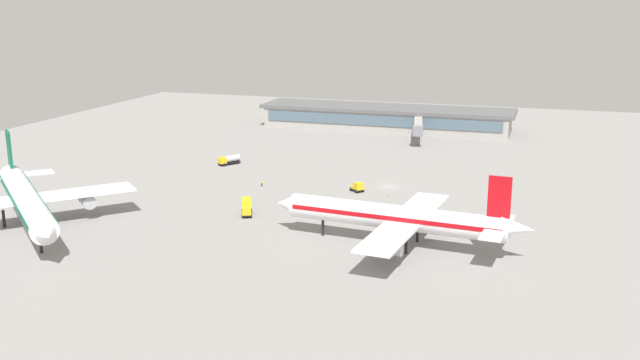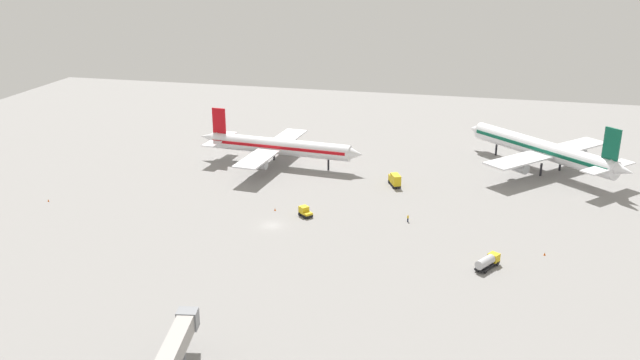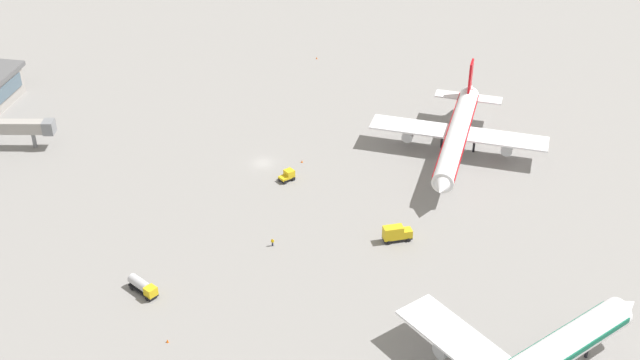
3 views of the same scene
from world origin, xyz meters
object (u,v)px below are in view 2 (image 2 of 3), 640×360
(ground_crew_worker, at_px, (408,218))
(safety_cone_far_side, at_px, (48,200))
(airplane_taxiing, at_px, (543,149))
(catering_truck, at_px, (395,180))
(airplane_at_gate, at_px, (278,146))
(baggage_tug, at_px, (305,211))
(fuel_truck, at_px, (487,261))
(safety_cone_near_gate, at_px, (275,210))
(safety_cone_mid_apron, at_px, (545,254))

(ground_crew_worker, distance_m, safety_cone_far_side, 87.33)
(airplane_taxiing, height_order, catering_truck, airplane_taxiing)
(airplane_taxiing, bearing_deg, catering_truck, 73.06)
(airplane_at_gate, bearing_deg, airplane_taxiing, 15.13)
(baggage_tug, xyz_separation_m, fuel_truck, (41.15, -17.08, 0.23))
(catering_truck, distance_m, safety_cone_near_gate, 34.66)
(catering_truck, bearing_deg, airplane_taxiing, -83.40)
(safety_cone_near_gate, distance_m, safety_cone_far_side, 56.15)
(ground_crew_worker, distance_m, safety_cone_near_gate, 31.29)
(baggage_tug, xyz_separation_m, safety_cone_near_gate, (-7.70, 1.50, -0.86))
(fuel_truck, bearing_deg, ground_crew_worker, 74.00)
(fuel_truck, xyz_separation_m, safety_cone_far_side, (-104.54, 11.40, -1.09))
(catering_truck, relative_size, safety_cone_far_side, 9.82)
(catering_truck, height_order, safety_cone_far_side, catering_truck)
(airplane_taxiing, height_order, fuel_truck, airplane_taxiing)
(safety_cone_mid_apron, bearing_deg, airplane_at_gate, 147.96)
(fuel_truck, xyz_separation_m, safety_cone_mid_apron, (11.35, 8.42, -1.09))
(catering_truck, xyz_separation_m, fuel_truck, (23.55, -42.22, -0.31))
(fuel_truck, xyz_separation_m, safety_cone_near_gate, (-48.85, 18.58, -1.09))
(safety_cone_far_side, bearing_deg, fuel_truck, -6.22)
(airplane_taxiing, xyz_separation_m, safety_cone_far_side, (-118.99, -52.82, -5.72))
(catering_truck, xyz_separation_m, ground_crew_worker, (5.97, -22.93, -0.85))
(airplane_taxiing, bearing_deg, safety_cone_mid_apron, 129.82)
(ground_crew_worker, relative_size, safety_cone_near_gate, 2.78)
(fuel_truck, distance_m, safety_cone_far_side, 105.17)
(fuel_truck, bearing_deg, safety_cone_far_side, 115.44)
(safety_cone_near_gate, bearing_deg, fuel_truck, -20.82)
(fuel_truck, distance_m, ground_crew_worker, 26.10)
(airplane_at_gate, distance_m, fuel_truck, 78.02)
(airplane_at_gate, xyz_separation_m, fuel_truck, (58.12, -51.89, -4.08))
(safety_cone_near_gate, bearing_deg, ground_crew_worker, 1.31)
(catering_truck, xyz_separation_m, safety_cone_mid_apron, (34.90, -33.80, -1.40))
(fuel_truck, bearing_deg, safety_cone_near_gate, 100.84)
(airplane_taxiing, bearing_deg, airplane_at_gate, 52.63)
(baggage_tug, xyz_separation_m, ground_crew_worker, (23.57, 2.22, -0.31))
(catering_truck, distance_m, ground_crew_worker, 23.71)
(airplane_taxiing, height_order, baggage_tug, airplane_taxiing)
(baggage_tug, height_order, safety_cone_mid_apron, baggage_tug)
(airplane_taxiing, relative_size, safety_cone_near_gate, 72.82)
(airplane_taxiing, distance_m, catering_truck, 44.12)
(ground_crew_worker, relative_size, safety_cone_mid_apron, 2.78)
(fuel_truck, distance_m, safety_cone_near_gate, 52.28)
(catering_truck, bearing_deg, baggage_tug, 121.54)
(catering_truck, distance_m, baggage_tug, 30.70)
(catering_truck, height_order, ground_crew_worker, catering_truck)
(airplane_taxiing, height_order, safety_cone_near_gate, airplane_taxiing)
(catering_truck, relative_size, fuel_truck, 0.93)
(fuel_truck, xyz_separation_m, ground_crew_worker, (-17.58, 19.29, -0.54))
(fuel_truck, bearing_deg, baggage_tug, 99.12)
(safety_cone_far_side, bearing_deg, baggage_tug, 5.12)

